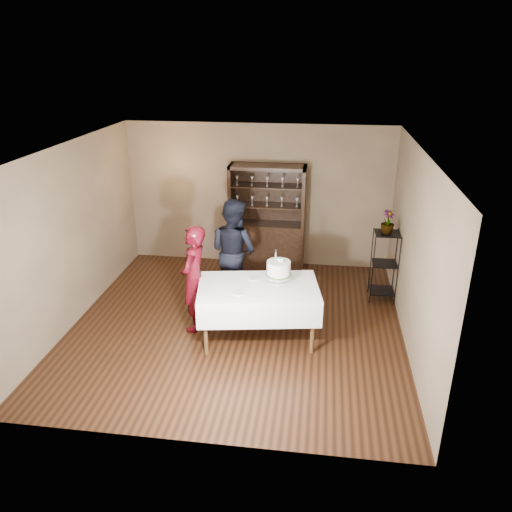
# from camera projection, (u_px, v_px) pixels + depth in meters

# --- Properties ---
(floor) EXTENTS (5.00, 5.00, 0.00)m
(floor) POSITION_uv_depth(u_px,v_px,m) (237.00, 325.00, 7.70)
(floor) COLOR black
(floor) RESTS_ON ground
(ceiling) EXTENTS (5.00, 5.00, 0.00)m
(ceiling) POSITION_uv_depth(u_px,v_px,m) (234.00, 149.00, 6.65)
(ceiling) COLOR white
(ceiling) RESTS_ON back_wall
(back_wall) EXTENTS (5.00, 0.02, 2.70)m
(back_wall) POSITION_uv_depth(u_px,v_px,m) (258.00, 196.00, 9.46)
(back_wall) COLOR brown
(back_wall) RESTS_ON floor
(wall_left) EXTENTS (0.02, 5.00, 2.70)m
(wall_left) POSITION_uv_depth(u_px,v_px,m) (72.00, 235.00, 7.48)
(wall_left) COLOR brown
(wall_left) RESTS_ON floor
(wall_right) EXTENTS (0.02, 5.00, 2.70)m
(wall_right) POSITION_uv_depth(u_px,v_px,m) (414.00, 252.00, 6.86)
(wall_right) COLOR brown
(wall_right) RESTS_ON floor
(china_hutch) EXTENTS (1.40, 0.48, 2.00)m
(china_hutch) POSITION_uv_depth(u_px,v_px,m) (267.00, 235.00, 9.47)
(china_hutch) COLOR black
(china_hutch) RESTS_ON floor
(plant_etagere) EXTENTS (0.42, 0.42, 1.20)m
(plant_etagere) POSITION_uv_depth(u_px,v_px,m) (384.00, 263.00, 8.25)
(plant_etagere) COLOR black
(plant_etagere) RESTS_ON floor
(cake_table) EXTENTS (1.84, 1.30, 0.85)m
(cake_table) POSITION_uv_depth(u_px,v_px,m) (258.00, 299.00, 7.11)
(cake_table) COLOR white
(cake_table) RESTS_ON floor
(woman) EXTENTS (0.47, 0.64, 1.63)m
(woman) POSITION_uv_depth(u_px,v_px,m) (194.00, 279.00, 7.32)
(woman) COLOR #35040C
(woman) RESTS_ON floor
(man) EXTENTS (1.08, 1.01, 1.76)m
(man) POSITION_uv_depth(u_px,v_px,m) (234.00, 251.00, 8.16)
(man) COLOR black
(man) RESTS_ON floor
(cake) EXTENTS (0.40, 0.40, 0.52)m
(cake) POSITION_uv_depth(u_px,v_px,m) (279.00, 269.00, 7.05)
(cake) COLOR white
(cake) RESTS_ON cake_table
(plate_near) EXTENTS (0.23, 0.23, 0.01)m
(plate_near) POSITION_uv_depth(u_px,v_px,m) (239.00, 293.00, 6.83)
(plate_near) COLOR white
(plate_near) RESTS_ON cake_table
(plate_far) EXTENTS (0.19, 0.19, 0.01)m
(plate_far) POSITION_uv_depth(u_px,v_px,m) (254.00, 278.00, 7.24)
(plate_far) COLOR white
(plate_far) RESTS_ON cake_table
(potted_plant) EXTENTS (0.30, 0.30, 0.38)m
(potted_plant) POSITION_uv_depth(u_px,v_px,m) (388.00, 222.00, 7.97)
(potted_plant) COLOR #436831
(potted_plant) RESTS_ON plant_etagere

